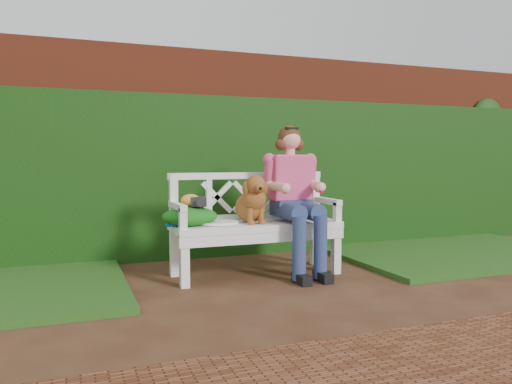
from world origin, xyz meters
name	(u,v)px	position (x,y,z in m)	size (l,w,h in m)	color
ground	(284,295)	(0.00, 0.00, 0.00)	(60.00, 60.00, 0.00)	#3D1D11
brick_wall	(214,154)	(0.00, 1.90, 1.10)	(10.00, 0.30, 2.20)	maroon
ivy_hedge	(220,177)	(0.00, 1.68, 0.85)	(10.00, 0.18, 1.70)	#19480E
grass_right	(449,251)	(2.40, 0.90, 0.03)	(2.60, 2.00, 0.05)	#1A460E
brick_paving	(423,380)	(0.00, -1.60, 0.01)	(4.00, 1.20, 0.03)	#4E2512
garden_bench	(256,248)	(0.04, 0.70, 0.24)	(1.58, 0.60, 0.48)	white
seated_woman	(292,202)	(0.38, 0.68, 0.65)	(0.55, 0.73, 1.30)	#F73272
dog	(251,198)	(-0.01, 0.68, 0.70)	(0.29, 0.39, 0.43)	#925D35
tennis_racket	(215,223)	(-0.35, 0.66, 0.50)	(0.66, 0.28, 0.03)	white
green_bag	(190,216)	(-0.56, 0.70, 0.56)	(0.48, 0.37, 0.16)	#288127
camera_item	(199,202)	(-0.49, 0.67, 0.68)	(0.12, 0.09, 0.08)	#252525
baseball_glove	(190,200)	(-0.56, 0.71, 0.69)	(0.17, 0.12, 0.11)	orange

